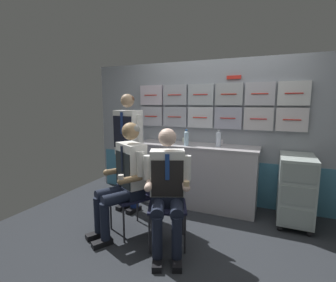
{
  "coord_description": "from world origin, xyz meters",
  "views": [
    {
      "loc": [
        0.79,
        -2.34,
        1.53
      ],
      "look_at": [
        -0.3,
        0.19,
        1.09
      ],
      "focal_mm": 26.31,
      "sensor_mm": 36.0,
      "label": 1
    }
  ],
  "objects_px": {
    "crew_member_left": "(125,173)",
    "folding_chair_center": "(167,195)",
    "service_trolley": "(296,188)",
    "crew_member_standing": "(128,143)",
    "coffee_cup_spare": "(221,142)",
    "water_bottle_blue_cap": "(186,138)",
    "folding_chair_left": "(138,188)",
    "crew_member_center": "(167,184)"
  },
  "relations": [
    {
      "from": "crew_member_left",
      "to": "folding_chair_center",
      "type": "xyz_separation_m",
      "value": [
        0.5,
        0.07,
        -0.21
      ]
    },
    {
      "from": "service_trolley",
      "to": "crew_member_standing",
      "type": "distance_m",
      "value": 2.24
    },
    {
      "from": "service_trolley",
      "to": "crew_member_standing",
      "type": "xyz_separation_m",
      "value": [
        -2.14,
        -0.48,
        0.5
      ]
    },
    {
      "from": "folding_chair_center",
      "to": "coffee_cup_spare",
      "type": "relative_size",
      "value": 11.32
    },
    {
      "from": "folding_chair_center",
      "to": "water_bottle_blue_cap",
      "type": "distance_m",
      "value": 1.07
    },
    {
      "from": "crew_member_left",
      "to": "folding_chair_left",
      "type": "bearing_deg",
      "value": 59.02
    },
    {
      "from": "crew_member_standing",
      "to": "folding_chair_left",
      "type": "bearing_deg",
      "value": -47.7
    },
    {
      "from": "crew_member_left",
      "to": "folding_chair_center",
      "type": "bearing_deg",
      "value": 7.75
    },
    {
      "from": "service_trolley",
      "to": "water_bottle_blue_cap",
      "type": "distance_m",
      "value": 1.54
    },
    {
      "from": "crew_member_left",
      "to": "crew_member_center",
      "type": "height_order",
      "value": "crew_member_left"
    },
    {
      "from": "crew_member_left",
      "to": "coffee_cup_spare",
      "type": "bearing_deg",
      "value": 56.4
    },
    {
      "from": "crew_member_center",
      "to": "coffee_cup_spare",
      "type": "relative_size",
      "value": 17.03
    },
    {
      "from": "folding_chair_center",
      "to": "crew_member_center",
      "type": "bearing_deg",
      "value": -66.98
    },
    {
      "from": "crew_member_standing",
      "to": "water_bottle_blue_cap",
      "type": "distance_m",
      "value": 0.82
    },
    {
      "from": "folding_chair_center",
      "to": "crew_member_left",
      "type": "bearing_deg",
      "value": -172.25
    },
    {
      "from": "folding_chair_center",
      "to": "coffee_cup_spare",
      "type": "xyz_separation_m",
      "value": [
        0.34,
        1.19,
        0.44
      ]
    },
    {
      "from": "folding_chair_left",
      "to": "water_bottle_blue_cap",
      "type": "xyz_separation_m",
      "value": [
        0.31,
        0.86,
        0.51
      ]
    },
    {
      "from": "crew_member_left",
      "to": "crew_member_center",
      "type": "relative_size",
      "value": 1.03
    },
    {
      "from": "service_trolley",
      "to": "folding_chair_center",
      "type": "bearing_deg",
      "value": -143.9
    },
    {
      "from": "crew_member_center",
      "to": "coffee_cup_spare",
      "type": "xyz_separation_m",
      "value": [
        0.28,
        1.34,
        0.26
      ]
    },
    {
      "from": "coffee_cup_spare",
      "to": "water_bottle_blue_cap",
      "type": "bearing_deg",
      "value": -149.66
    },
    {
      "from": "folding_chair_center",
      "to": "coffee_cup_spare",
      "type": "bearing_deg",
      "value": 74.08
    },
    {
      "from": "folding_chair_center",
      "to": "crew_member_standing",
      "type": "xyz_separation_m",
      "value": [
        -0.81,
        0.49,
        0.45
      ]
    },
    {
      "from": "water_bottle_blue_cap",
      "to": "crew_member_left",
      "type": "bearing_deg",
      "value": -111.3
    },
    {
      "from": "crew_member_center",
      "to": "water_bottle_blue_cap",
      "type": "distance_m",
      "value": 1.14
    },
    {
      "from": "service_trolley",
      "to": "folding_chair_center",
      "type": "xyz_separation_m",
      "value": [
        -1.33,
        -0.97,
        0.05
      ]
    },
    {
      "from": "folding_chair_left",
      "to": "folding_chair_center",
      "type": "height_order",
      "value": "same"
    },
    {
      "from": "folding_chair_left",
      "to": "folding_chair_center",
      "type": "distance_m",
      "value": 0.42
    },
    {
      "from": "folding_chair_center",
      "to": "crew_member_standing",
      "type": "bearing_deg",
      "value": 148.48
    },
    {
      "from": "service_trolley",
      "to": "folding_chair_left",
      "type": "xyz_separation_m",
      "value": [
        -1.75,
        -0.9,
        0.05
      ]
    },
    {
      "from": "water_bottle_blue_cap",
      "to": "service_trolley",
      "type": "bearing_deg",
      "value": 1.55
    },
    {
      "from": "water_bottle_blue_cap",
      "to": "coffee_cup_spare",
      "type": "height_order",
      "value": "water_bottle_blue_cap"
    },
    {
      "from": "folding_chair_left",
      "to": "crew_member_center",
      "type": "xyz_separation_m",
      "value": [
        0.48,
        -0.21,
        0.18
      ]
    },
    {
      "from": "folding_chair_center",
      "to": "crew_member_standing",
      "type": "height_order",
      "value": "crew_member_standing"
    },
    {
      "from": "service_trolley",
      "to": "folding_chair_center",
      "type": "relative_size",
      "value": 1.04
    },
    {
      "from": "folding_chair_left",
      "to": "crew_member_center",
      "type": "height_order",
      "value": "crew_member_center"
    },
    {
      "from": "folding_chair_left",
      "to": "water_bottle_blue_cap",
      "type": "relative_size",
      "value": 3.6
    },
    {
      "from": "crew_member_left",
      "to": "water_bottle_blue_cap",
      "type": "height_order",
      "value": "crew_member_left"
    },
    {
      "from": "folding_chair_center",
      "to": "crew_member_center",
      "type": "relative_size",
      "value": 0.66
    },
    {
      "from": "service_trolley",
      "to": "crew_member_center",
      "type": "xyz_separation_m",
      "value": [
        -1.27,
        -1.12,
        0.23
      ]
    },
    {
      "from": "service_trolley",
      "to": "crew_member_left",
      "type": "height_order",
      "value": "crew_member_left"
    },
    {
      "from": "folding_chair_center",
      "to": "crew_member_standing",
      "type": "distance_m",
      "value": 1.05
    }
  ]
}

